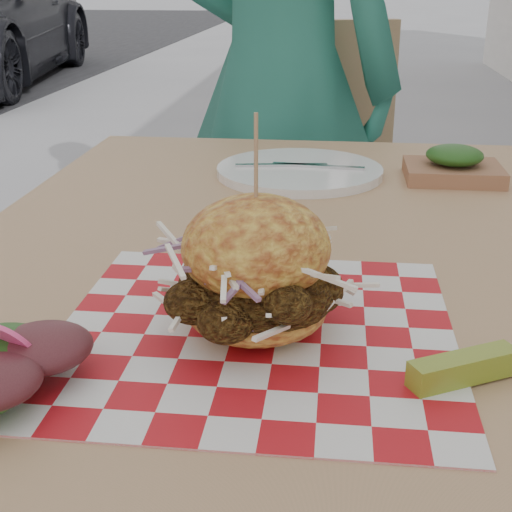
% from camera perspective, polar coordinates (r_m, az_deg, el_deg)
% --- Properties ---
extents(diner, '(0.69, 0.55, 1.63)m').
position_cam_1_polar(diner, '(1.75, 1.83, 13.78)').
color(diner, '#287462').
rests_on(diner, ground).
extents(patio_table, '(0.80, 1.20, 0.75)m').
position_cam_1_polar(patio_table, '(0.88, 2.15, -4.23)').
color(patio_table, tan).
rests_on(patio_table, ground).
extents(patio_chair, '(0.53, 0.53, 0.95)m').
position_cam_1_polar(patio_chair, '(1.83, 3.56, 5.63)').
color(patio_chair, tan).
rests_on(patio_chair, ground).
extents(paper_liner, '(0.36, 0.36, 0.00)m').
position_cam_1_polar(paper_liner, '(0.66, 0.00, -6.00)').
color(paper_liner, red).
rests_on(paper_liner, patio_table).
extents(sandwich, '(0.18, 0.18, 0.20)m').
position_cam_1_polar(sandwich, '(0.63, -0.00, -1.49)').
color(sandwich, gold).
rests_on(sandwich, paper_liner).
extents(pickle_spear, '(0.09, 0.06, 0.02)m').
position_cam_1_polar(pickle_spear, '(0.60, 16.27, -8.60)').
color(pickle_spear, olive).
rests_on(pickle_spear, paper_liner).
extents(place_setting, '(0.27, 0.27, 0.02)m').
position_cam_1_polar(place_setting, '(1.17, 3.51, 6.81)').
color(place_setting, white).
rests_on(place_setting, patio_table).
extents(kraft_tray, '(0.15, 0.12, 0.06)m').
position_cam_1_polar(kraft_tray, '(1.18, 15.53, 6.96)').
color(kraft_tray, '#966244').
rests_on(kraft_tray, patio_table).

